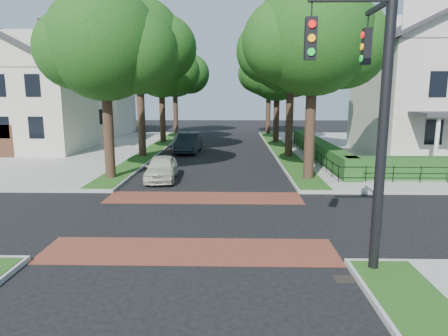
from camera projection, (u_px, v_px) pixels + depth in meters
The scene contains 23 objects.
ground at pixel (198, 219), 15.35m from camera, with size 120.00×120.00×0.00m, color black.
sidewalk_ne at pixel (448, 150), 33.59m from camera, with size 30.00×30.00×0.15m, color gray.
crosswalk_far at pixel (204, 198), 18.50m from camera, with size 9.00×2.20×0.01m, color brown.
crosswalk_near at pixel (189, 251), 12.20m from camera, with size 9.00×2.20×0.01m, color brown.
storm_drain at pixel (347, 279), 10.34m from camera, with size 0.65×0.45×0.01m, color black.
grass_strip_ne at pixel (281, 149), 33.98m from camera, with size 1.60×29.80×0.02m, color #1B4413.
grass_strip_nw at pixel (155, 148), 34.22m from camera, with size 1.60×29.80×0.02m, color #1B4413.
tree_right_near at pixel (315, 38), 20.95m from camera, with size 7.75×6.67×10.66m.
tree_right_mid at pixel (293, 48), 28.77m from camera, with size 8.25×7.09×11.22m.
tree_right_far at pixel (278, 71), 37.78m from camera, with size 7.25×6.23×9.74m.
tree_right_back at pixel (270, 72), 46.57m from camera, with size 7.50×6.45×10.20m.
tree_left_near at pixel (107, 46), 21.25m from camera, with size 7.50×6.45×10.20m.
tree_left_mid at pixel (141, 44), 28.94m from camera, with size 8.00×6.88×11.48m.
tree_left_far at pixel (163, 69), 37.98m from camera, with size 7.00×6.02×9.86m.
tree_left_back at pixel (176, 71), 46.80m from camera, with size 7.75×6.66×10.44m.
hedge_main_road at pixel (318, 148), 29.79m from camera, with size 1.00×18.00×1.20m, color #153C14.
fence_main_road at pixel (307, 150), 29.84m from camera, with size 0.06×18.00×0.90m, color black, non-canonical shape.
house_left_near at pixel (27, 90), 32.46m from camera, with size 10.00×9.00×10.14m.
house_left_far at pixel (88, 92), 46.23m from camera, with size 10.00×9.00×10.14m.
traffic_signal at pixel (374, 95), 10.05m from camera, with size 2.17×2.00×8.00m.
parked_car_front at pixel (161, 168), 22.17m from camera, with size 1.63×4.06×1.38m, color silver.
parked_car_middle at pixel (189, 143), 32.75m from camera, with size 1.67×4.78×1.58m, color black.
parked_car_rear at pixel (185, 141), 34.09m from camera, with size 2.17×5.33×1.55m, color gray.
Camera 1 is at (1.32, -14.71, 4.72)m, focal length 32.00 mm.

